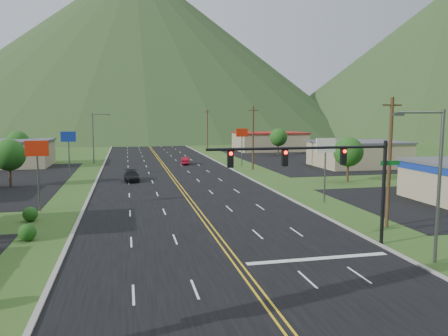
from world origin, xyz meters
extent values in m
cylinder|color=black|center=(10.50, 14.00, 3.50)|extent=(0.24, 0.24, 7.00)
cylinder|color=black|center=(4.50, 14.00, 6.60)|extent=(12.00, 0.18, 0.18)
cube|color=#0C591E|center=(10.90, 14.00, 5.50)|extent=(1.40, 0.06, 0.30)
cube|color=black|center=(7.50, 14.00, 6.00)|extent=(0.35, 0.28, 1.05)
sphere|color=#FF0C05|center=(7.50, 13.82, 6.35)|extent=(0.22, 0.22, 0.22)
cube|color=black|center=(3.50, 14.00, 6.00)|extent=(0.35, 0.28, 1.05)
sphere|color=#FF0C05|center=(3.50, 13.82, 6.35)|extent=(0.22, 0.22, 0.22)
cube|color=black|center=(0.00, 14.00, 6.00)|extent=(0.35, 0.28, 1.05)
sphere|color=#FF0C05|center=(0.00, 13.82, 6.35)|extent=(0.22, 0.22, 0.22)
cylinder|color=#59595E|center=(11.50, 10.00, 4.50)|extent=(0.20, 0.20, 9.00)
cylinder|color=#59595E|center=(10.06, 10.00, 8.80)|extent=(2.88, 0.12, 0.12)
cube|color=#59595E|center=(8.62, 10.00, 8.70)|extent=(0.60, 0.25, 0.18)
cylinder|color=#59595E|center=(-12.00, 70.00, 4.50)|extent=(0.20, 0.20, 9.00)
cylinder|color=#59595E|center=(-10.56, 70.00, 8.80)|extent=(2.88, 0.12, 0.12)
cube|color=#59595E|center=(-9.12, 70.00, 8.70)|extent=(0.60, 0.25, 0.18)
cube|color=tan|center=(32.00, 55.00, 2.00)|extent=(14.00, 11.00, 4.00)
cube|color=#4C4C51|center=(32.00, 55.00, 4.15)|extent=(14.40, 11.40, 0.30)
cube|color=tan|center=(28.00, 90.00, 2.10)|extent=(16.00, 12.00, 4.20)
cube|color=maroon|center=(28.00, 90.00, 4.35)|extent=(16.40, 12.40, 0.30)
cylinder|color=#59595E|center=(-14.00, 30.00, 2.50)|extent=(0.16, 0.16, 5.00)
cube|color=red|center=(-14.00, 30.00, 5.70)|extent=(2.00, 0.18, 1.40)
cylinder|color=#59595E|center=(-14.00, 52.00, 2.50)|extent=(0.16, 0.16, 5.00)
cube|color=navy|center=(-14.00, 52.00, 5.70)|extent=(2.00, 0.18, 1.40)
cylinder|color=#59595E|center=(13.00, 28.00, 2.50)|extent=(0.16, 0.16, 5.00)
cube|color=white|center=(13.00, 28.00, 5.70)|extent=(2.00, 0.18, 1.40)
cylinder|color=#59595E|center=(13.00, 60.00, 2.50)|extent=(0.16, 0.16, 5.00)
cube|color=red|center=(13.00, 60.00, 5.70)|extent=(2.00, 0.18, 1.40)
cylinder|color=#382314|center=(-20.00, 45.00, 1.50)|extent=(0.30, 0.30, 3.00)
sphere|color=#175017|center=(-20.00, 45.00, 3.90)|extent=(3.84, 3.84, 3.84)
cylinder|color=#382314|center=(-25.00, 72.00, 1.50)|extent=(0.30, 0.30, 3.00)
sphere|color=#175017|center=(-25.00, 72.00, 3.90)|extent=(3.84, 3.84, 3.84)
cylinder|color=#382314|center=(22.00, 40.00, 1.50)|extent=(0.30, 0.30, 3.00)
sphere|color=#175017|center=(22.00, 40.00, 3.90)|extent=(3.84, 3.84, 3.84)
cylinder|color=#382314|center=(26.00, 78.00, 1.50)|extent=(0.30, 0.30, 3.00)
sphere|color=#175017|center=(26.00, 78.00, 3.90)|extent=(3.84, 3.84, 3.84)
cylinder|color=#382314|center=(13.50, 18.00, 5.00)|extent=(0.28, 0.28, 10.00)
cube|color=#382314|center=(13.50, 18.00, 9.40)|extent=(1.60, 0.12, 0.12)
cylinder|color=#382314|center=(13.50, 55.00, 5.00)|extent=(0.28, 0.28, 10.00)
cube|color=#382314|center=(13.50, 55.00, 9.40)|extent=(1.60, 0.12, 0.12)
cylinder|color=#382314|center=(13.50, 95.00, 5.00)|extent=(0.28, 0.28, 10.00)
cube|color=#382314|center=(13.50, 95.00, 9.40)|extent=(1.60, 0.12, 0.12)
cylinder|color=#382314|center=(13.50, 135.00, 5.00)|extent=(0.28, 0.28, 10.00)
cube|color=#382314|center=(13.50, 135.00, 9.40)|extent=(1.60, 0.12, 0.12)
cone|color=#213E1C|center=(0.00, 220.00, 42.50)|extent=(220.00, 220.00, 85.00)
cone|color=#213E1C|center=(147.84, 176.19, 35.00)|extent=(180.00, 180.00, 70.00)
imported|color=black|center=(-5.62, 46.36, 0.67)|extent=(2.06, 4.69, 1.34)
imported|color=maroon|center=(3.88, 64.17, 0.64)|extent=(2.00, 4.07, 1.29)
camera|label=1|loc=(-6.12, -11.64, 8.65)|focal=35.00mm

